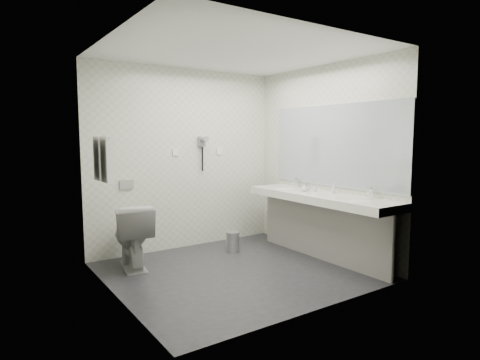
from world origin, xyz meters
TOP-DOWN VIEW (x-y plane):
  - floor at (0.00, 0.00)m, footprint 2.80×2.80m
  - ceiling at (0.00, 0.00)m, footprint 2.80×2.80m
  - wall_back at (0.00, 1.30)m, footprint 2.80×0.00m
  - wall_front at (0.00, -1.30)m, footprint 2.80×0.00m
  - wall_left at (-1.40, 0.00)m, footprint 0.00×2.60m
  - wall_right at (1.40, 0.00)m, footprint 0.00×2.60m
  - vanity_counter at (1.12, -0.20)m, footprint 0.55×2.20m
  - vanity_panel at (1.15, -0.20)m, footprint 0.03×2.15m
  - vanity_post_near at (1.18, -1.24)m, footprint 0.06×0.06m
  - vanity_post_far at (1.18, 0.84)m, footprint 0.06×0.06m
  - mirror at (1.39, -0.20)m, footprint 0.02×2.20m
  - basin_near at (1.12, -0.85)m, footprint 0.40×0.31m
  - basin_far at (1.12, 0.45)m, footprint 0.40×0.31m
  - faucet_near at (1.32, -0.85)m, footprint 0.04×0.04m
  - faucet_far at (1.32, 0.45)m, footprint 0.04×0.04m
  - soap_bottle_a at (1.18, -0.05)m, footprint 0.05×0.05m
  - soap_bottle_b at (1.10, 0.05)m, footprint 0.09×0.09m
  - soap_bottle_c at (1.27, -0.30)m, footprint 0.05×0.05m
  - glass_left at (1.23, 0.12)m, footprint 0.06×0.06m
  - toilet at (-0.96, 0.82)m, footprint 0.56×0.83m
  - flush_plate at (-0.85, 1.29)m, footprint 0.18×0.02m
  - pedal_bin at (0.40, 0.70)m, footprint 0.21×0.21m
  - bin_lid at (0.40, 0.70)m, footprint 0.19×0.19m
  - towel_rail at (-1.35, 0.55)m, footprint 0.02×0.62m
  - towel_near at (-1.34, 0.41)m, footprint 0.07×0.24m
  - towel_far at (-1.34, 0.69)m, footprint 0.07×0.24m
  - dryer_cradle at (0.25, 1.27)m, footprint 0.10×0.04m
  - dryer_barrel at (0.25, 1.20)m, footprint 0.08×0.14m
  - dryer_cord at (0.25, 1.26)m, footprint 0.02×0.02m
  - switch_plate_a at (-0.15, 1.29)m, footprint 0.09×0.02m
  - switch_plate_b at (0.55, 1.29)m, footprint 0.09×0.02m

SIDE VIEW (x-z plane):
  - floor at x=0.00m, z-range 0.00..0.00m
  - pedal_bin at x=0.40m, z-range 0.00..0.26m
  - bin_lid at x=0.40m, z-range 0.26..0.27m
  - vanity_panel at x=1.15m, z-range 0.00..0.75m
  - vanity_post_near at x=1.18m, z-range 0.00..0.75m
  - vanity_post_far at x=1.18m, z-range 0.00..0.75m
  - toilet at x=-0.96m, z-range 0.00..0.78m
  - vanity_counter at x=1.12m, z-range 0.75..0.85m
  - basin_near at x=1.12m, z-range 0.81..0.86m
  - basin_far at x=1.12m, z-range 0.81..0.86m
  - soap_bottle_b at x=1.10m, z-range 0.85..0.95m
  - soap_bottle_a at x=1.18m, z-range 0.85..0.95m
  - glass_left at x=1.23m, z-range 0.85..0.95m
  - soap_bottle_c at x=1.27m, z-range 0.85..0.98m
  - faucet_near at x=1.32m, z-range 0.85..1.00m
  - faucet_far at x=1.32m, z-range 0.85..1.00m
  - flush_plate at x=-0.85m, z-range 0.89..1.01m
  - wall_back at x=0.00m, z-range -0.15..2.65m
  - wall_front at x=0.00m, z-range -0.15..2.65m
  - wall_left at x=-1.40m, z-range -0.05..2.55m
  - wall_right at x=1.40m, z-range -0.05..2.55m
  - dryer_cord at x=0.25m, z-range 1.07..1.43m
  - towel_near at x=-1.34m, z-range 1.09..1.57m
  - towel_far at x=-1.34m, z-range 1.09..1.57m
  - switch_plate_a at x=-0.15m, z-range 1.31..1.40m
  - switch_plate_b at x=0.55m, z-range 1.31..1.40m
  - mirror at x=1.39m, z-range 0.92..1.98m
  - dryer_cradle at x=0.25m, z-range 1.43..1.57m
  - dryer_barrel at x=0.25m, z-range 1.49..1.57m
  - towel_rail at x=-1.35m, z-range 1.54..1.56m
  - ceiling at x=0.00m, z-range 2.50..2.50m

